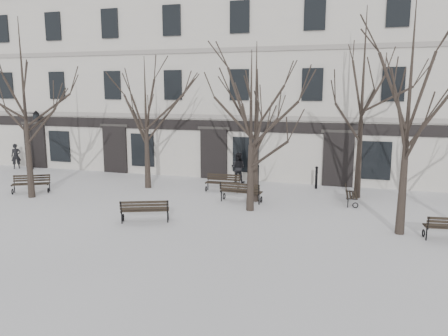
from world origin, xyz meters
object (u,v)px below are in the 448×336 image
at_px(tree_0, 23,87).
at_px(lamp_post, 31,136).
at_px(bench_1, 145,210).
at_px(bench_4, 241,191).
at_px(tree_1, 251,112).
at_px(bench_0, 31,183).
at_px(tree_2, 410,92).
at_px(bench_3, 223,182).
at_px(bench_5, 350,194).

distance_m(tree_0, lamp_post, 8.71).
bearing_deg(bench_1, lamp_post, -56.17).
xyz_separation_m(tree_0, bench_4, (9.92, 2.05, -4.72)).
bearing_deg(bench_1, tree_1, -162.69).
relative_size(bench_0, bench_4, 0.95).
bearing_deg(tree_2, bench_0, 175.58).
bearing_deg(bench_0, tree_1, -26.97).
height_order(bench_1, bench_3, bench_1).
xyz_separation_m(tree_2, bench_5, (-1.83, 3.88, -4.61)).
relative_size(tree_0, tree_2, 1.04).
bearing_deg(bench_1, bench_5, -167.02).
relative_size(tree_0, bench_4, 4.31).
distance_m(tree_2, bench_0, 17.88).
height_order(bench_0, lamp_post, lamp_post).
relative_size(bench_1, bench_4, 1.00).
relative_size(bench_3, bench_5, 1.09).
xyz_separation_m(tree_0, bench_0, (-0.68, 0.78, -4.76)).
xyz_separation_m(bench_0, lamp_post, (-4.56, 5.48, 1.73)).
bearing_deg(bench_3, lamp_post, 166.96).
distance_m(tree_0, tree_2, 16.57).
height_order(tree_0, bench_1, tree_0).
bearing_deg(bench_0, bench_4, -20.55).
xyz_separation_m(tree_1, tree_2, (5.90, -1.41, 0.84)).
distance_m(bench_4, bench_5, 4.98).
xyz_separation_m(tree_2, bench_4, (-6.64, 2.60, -4.52)).
height_order(bench_0, bench_1, bench_1).
height_order(bench_3, lamp_post, lamp_post).
bearing_deg(bench_1, bench_0, -42.20).
distance_m(tree_1, lamp_post, 16.91).
bearing_deg(bench_3, bench_4, -55.69).
bearing_deg(bench_4, bench_3, -49.69).
relative_size(tree_2, bench_0, 4.37).
height_order(tree_1, bench_4, tree_1).
relative_size(bench_1, lamp_post, 0.51).
distance_m(bench_4, lamp_post, 15.82).
distance_m(tree_0, bench_0, 4.87).
relative_size(tree_1, bench_4, 3.45).
xyz_separation_m(tree_0, tree_2, (16.56, -0.55, -0.20)).
distance_m(bench_1, bench_3, 6.13).
distance_m(bench_0, lamp_post, 7.33).
distance_m(bench_0, bench_1, 8.32).
bearing_deg(bench_1, tree_2, 166.70).
bearing_deg(tree_2, tree_1, 166.53).
relative_size(tree_1, bench_0, 3.64).
bearing_deg(bench_5, tree_1, 118.09).
xyz_separation_m(tree_1, lamp_post, (-15.90, 5.40, -1.99)).
bearing_deg(tree_1, tree_0, -175.38).
height_order(tree_2, bench_5, tree_2).
relative_size(tree_1, bench_5, 4.14).
bearing_deg(lamp_post, bench_4, -15.52).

